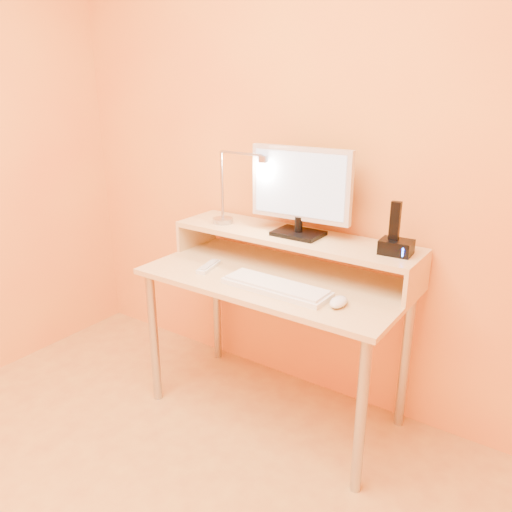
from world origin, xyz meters
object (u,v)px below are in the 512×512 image
Objects in this scene: phone_dock at (396,247)px; keyboard at (276,288)px; monitor_panel at (301,184)px; remote_control at (209,267)px; lamp_base at (223,221)px; mouse at (338,302)px.

phone_dock is 0.52m from keyboard.
monitor_panel is 2.85× the size of remote_control.
lamp_base is 0.21× the size of keyboard.
phone_dock is (0.46, -0.01, -0.21)m from monitor_panel.
remote_control is (-0.68, 0.03, -0.01)m from mouse.
remote_control is at bearing -69.54° from lamp_base.
mouse reaches higher than remote_control.
keyboard is 0.29m from mouse.
phone_dock is (0.88, 0.03, 0.02)m from lamp_base.
remote_control is at bearing 175.89° from keyboard.
lamp_base reaches higher than keyboard.
monitor_panel reaches higher than remote_control.
lamp_base is at bearing 153.32° from keyboard.
keyboard is (0.06, -0.29, -0.39)m from monitor_panel.
remote_control is (0.08, -0.22, -0.16)m from lamp_base.
remote_control is at bearing -166.53° from phone_dock.
mouse is 0.63× the size of remote_control.
lamp_base is 0.28m from remote_control.
monitor_panel is at bearing 5.47° from lamp_base.
keyboard is at bearing -81.97° from monitor_panel.
phone_dock is 1.21× the size of mouse.
mouse is (0.35, -0.29, -0.38)m from monitor_panel.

